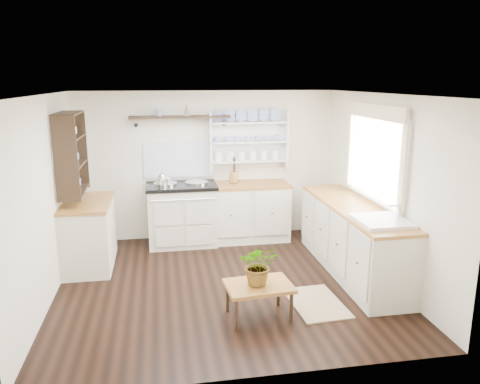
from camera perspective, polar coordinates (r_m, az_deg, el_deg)
The scene contains 19 objects.
floor at distance 5.91m, azimuth -1.94°, elevation -11.10°, with size 4.00×3.80×0.01m, color black.
wall_back at distance 7.37m, azimuth -4.07°, elevation 3.26°, with size 4.00×0.02×2.30m, color #EDE6CD.
wall_right at distance 6.12m, azimuth 16.85°, elevation 0.58°, with size 0.02×3.80×2.30m, color #EDE6CD.
wall_left at distance 5.62m, azimuth -22.66°, elevation -1.01°, with size 0.02×3.80×2.30m, color #EDE6CD.
ceiling at distance 5.37m, azimuth -2.14°, elevation 11.81°, with size 4.00×3.80×0.01m, color white.
window at distance 6.15m, azimuth 16.07°, elevation 4.63°, with size 0.08×1.55×1.22m.
aga_cooker at distance 7.18m, azimuth -7.06°, elevation -2.63°, with size 1.05×0.73×0.97m.
back_cabinets at distance 7.32m, azimuth 0.94°, elevation -2.32°, with size 1.27×0.63×0.90m.
right_cabinets at distance 6.27m, azimuth 13.55°, elevation -5.48°, with size 0.62×2.43×0.90m.
belfast_sink at distance 5.52m, azimuth 16.80°, elevation -4.58°, with size 0.55×0.60×0.45m.
left_cabinets at distance 6.61m, azimuth -17.92°, elevation -4.78°, with size 0.62×1.13×0.90m.
plate_rack at distance 7.37m, azimuth 0.97°, elevation 6.48°, with size 1.20×0.22×0.90m.
high_shelf at distance 7.13m, azimuth -7.31°, elevation 8.98°, with size 1.50×0.29×0.16m.
left_shelving at distance 6.38m, azimuth -19.88°, elevation 4.53°, with size 0.28×0.80×1.05m, color black.
kettle at distance 6.92m, azimuth -9.46°, elevation 1.42°, with size 0.17×0.17×0.20m, color silver, non-canonical shape.
utensil_crock at distance 7.24m, azimuth -0.78°, elevation 1.82°, with size 0.14×0.14×0.16m, color olive.
center_table at distance 5.02m, azimuth 2.30°, elevation -11.65°, with size 0.73×0.55×0.37m.
potted_plant at distance 4.91m, azimuth 2.33°, elevation -8.83°, with size 0.40×0.35×0.44m, color #3F7233.
floor_rug at distance 5.49m, azimuth 9.27°, elevation -13.19°, with size 0.55×0.85×0.02m, color olive.
Camera 1 is at (-0.73, -5.32, 2.46)m, focal length 35.00 mm.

